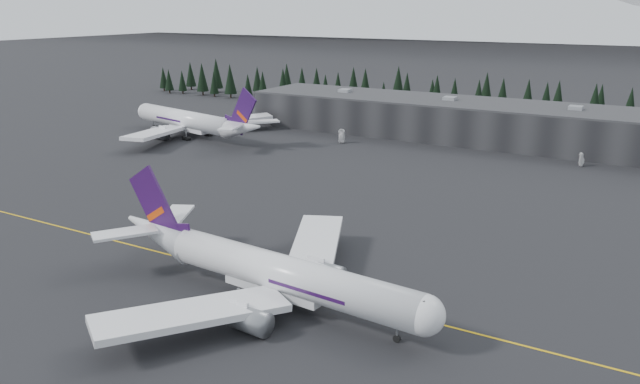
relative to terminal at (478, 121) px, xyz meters
The scene contains 8 objects.
ground 125.16m from the terminal, 90.00° to the right, with size 1400.00×1400.00×0.00m, color black.
taxiline 127.16m from the terminal, 90.00° to the right, with size 400.00×0.40×0.02m, color gold.
terminal is the anchor object (origin of this frame).
treeline 37.02m from the terminal, 90.00° to the left, with size 360.00×20.00×15.00m, color black.
jet_main 132.95m from the terminal, 87.44° to the right, with size 60.35×55.55×17.74m.
jet_parked 95.20m from the terminal, 152.14° to the right, with size 64.83×59.21×19.32m.
gse_vehicle_a 45.96m from the terminal, 143.32° to the right, with size 2.19×4.75×1.32m, color white.
gse_vehicle_b 41.95m from the terminal, 30.13° to the right, with size 1.58×3.94×1.34m, color silver.
Camera 1 is at (57.22, -79.05, 43.44)m, focal length 35.00 mm.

